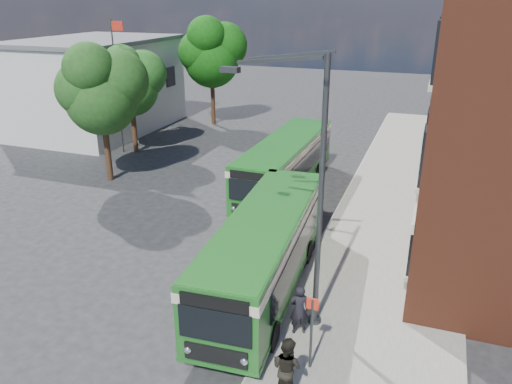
% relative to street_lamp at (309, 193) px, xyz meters
% --- Properties ---
extents(ground, '(120.00, 120.00, 0.00)m').
position_rel_street_lamp_xyz_m(ground, '(-4.84, 2.00, -4.79)').
color(ground, '#262628').
rests_on(ground, ground).
extents(pavement, '(6.00, 48.00, 0.15)m').
position_rel_street_lamp_xyz_m(pavement, '(2.16, 10.00, -4.72)').
color(pavement, gray).
rests_on(pavement, ground).
extents(kerb_line, '(0.12, 48.00, 0.01)m').
position_rel_street_lamp_xyz_m(kerb_line, '(-0.89, 10.00, -4.79)').
color(kerb_line, beige).
rests_on(kerb_line, ground).
extents(white_building, '(9.40, 13.40, 7.30)m').
position_rel_street_lamp_xyz_m(white_building, '(-22.84, 20.00, -1.13)').
color(white_building, beige).
rests_on(white_building, ground).
extents(flagpole, '(0.95, 0.10, 9.00)m').
position_rel_street_lamp_xyz_m(flagpole, '(-17.29, 15.00, 0.15)').
color(flagpole, '#35383A').
rests_on(flagpole, ground).
extents(street_lamp, '(2.96, 2.38, 9.00)m').
position_rel_street_lamp_xyz_m(street_lamp, '(0.00, 0.00, 0.00)').
color(street_lamp, '#35383A').
rests_on(street_lamp, ground).
extents(bus_stop_sign, '(0.35, 0.08, 2.52)m').
position_rel_street_lamp_xyz_m(bus_stop_sign, '(0.76, -2.20, -3.28)').
color(bus_stop_sign, '#35383A').
rests_on(bus_stop_sign, ground).
extents(bus_front, '(3.22, 10.67, 3.02)m').
position_rel_street_lamp_xyz_m(bus_front, '(-1.98, 1.61, -2.96)').
color(bus_front, '#1E601F').
rests_on(bus_front, ground).
extents(bus_rear, '(2.81, 10.98, 3.02)m').
position_rel_street_lamp_xyz_m(bus_rear, '(-4.23, 11.65, -2.96)').
color(bus_rear, '#1B641D').
rests_on(bus_rear, ground).
extents(pedestrian_a, '(0.75, 0.63, 1.75)m').
position_rel_street_lamp_xyz_m(pedestrian_a, '(0.00, -0.73, -3.76)').
color(pedestrian_a, black).
rests_on(pedestrian_a, pavement).
extents(pedestrian_b, '(1.09, 0.98, 1.86)m').
position_rel_street_lamp_xyz_m(pedestrian_b, '(0.42, -3.50, -3.71)').
color(pedestrian_b, black).
rests_on(pedestrian_b, pavement).
extents(tree_left, '(4.83, 4.59, 8.16)m').
position_rel_street_lamp_xyz_m(tree_left, '(-14.68, 9.72, 0.74)').
color(tree_left, '#362113').
rests_on(tree_left, ground).
extents(tree_mid, '(4.44, 4.22, 7.49)m').
position_rel_street_lamp_xyz_m(tree_mid, '(-16.47, 15.30, 0.29)').
color(tree_mid, '#362113').
rests_on(tree_mid, ground).
extents(tree_right, '(5.33, 5.07, 9.00)m').
position_rel_street_lamp_xyz_m(tree_right, '(-14.71, 24.78, 1.32)').
color(tree_right, '#362113').
rests_on(tree_right, ground).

